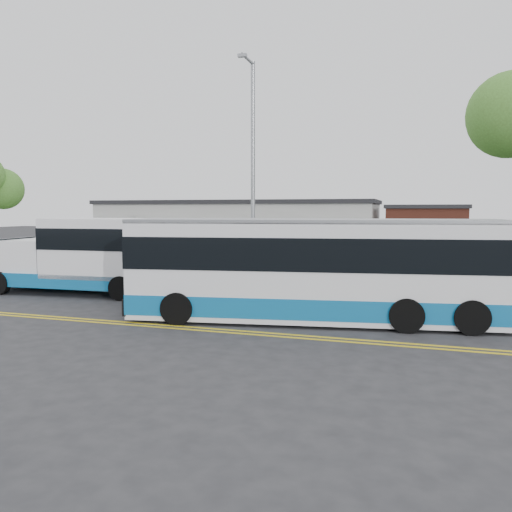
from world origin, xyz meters
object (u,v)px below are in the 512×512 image
(shuttle_bus, at_px, (93,253))
(transit_bus, at_px, (312,269))
(streetlight_near, at_px, (252,169))
(parked_car_a, at_px, (227,249))
(parked_car_b, at_px, (72,247))

(shuttle_bus, height_order, transit_bus, transit_bus)
(streetlight_near, xyz_separation_m, parked_car_a, (-5.45, 11.41, -4.36))
(parked_car_a, bearing_deg, shuttle_bus, -103.33)
(transit_bus, relative_size, parked_car_a, 2.55)
(streetlight_near, relative_size, parked_car_a, 2.03)
(parked_car_b, bearing_deg, parked_car_a, 15.35)
(streetlight_near, height_order, shuttle_bus, streetlight_near)
(parked_car_a, height_order, parked_car_b, parked_car_a)
(streetlight_near, distance_m, parked_car_a, 13.38)
(transit_bus, relative_size, parked_car_b, 2.96)
(transit_bus, height_order, parked_car_b, transit_bus)
(transit_bus, xyz_separation_m, parked_car_a, (-8.90, 15.94, -0.76))
(shuttle_bus, height_order, parked_car_b, shuttle_bus)
(parked_car_b, bearing_deg, shuttle_bus, -33.04)
(transit_bus, bearing_deg, streetlight_near, 118.48)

